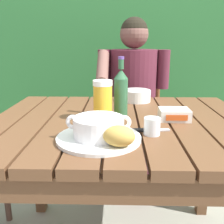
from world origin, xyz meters
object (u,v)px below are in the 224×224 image
at_px(person_eating, 133,95).
at_px(soup_bowl, 99,126).
at_px(beer_bottle, 121,92).
at_px(butter_tub, 174,115).
at_px(diner_bowl, 137,96).
at_px(table_knife, 147,130).
at_px(chair_near_diner, 131,119).
at_px(beer_glass, 103,100).
at_px(water_glass_small, 152,126).
at_px(serving_plate, 99,138).
at_px(bread_roll, 119,136).

xyz_separation_m(person_eating, soup_bowl, (-0.16, -0.92, 0.08)).
bearing_deg(beer_bottle, butter_tub, -12.40).
distance_m(person_eating, diner_bowl, 0.35).
xyz_separation_m(beer_bottle, table_knife, (0.10, -0.19, -0.11)).
height_order(chair_near_diner, table_knife, chair_near_diner).
bearing_deg(beer_glass, diner_bowl, 64.76).
height_order(beer_glass, diner_bowl, beer_glass).
relative_size(person_eating, water_glass_small, 19.65).
height_order(person_eating, serving_plate, person_eating).
distance_m(beer_glass, water_glass_small, 0.26).
height_order(person_eating, water_glass_small, person_eating).
height_order(soup_bowl, table_knife, soup_bowl).
bearing_deg(beer_glass, serving_plate, -90.19).
relative_size(chair_near_diner, water_glass_small, 16.00).
height_order(bread_roll, table_knife, bread_roll).
relative_size(person_eating, soup_bowl, 5.58).
distance_m(soup_bowl, beer_glass, 0.23).
relative_size(serving_plate, bread_roll, 2.58).
bearing_deg(bread_roll, butter_tub, 53.01).
relative_size(beer_bottle, diner_bowl, 1.72).
relative_size(soup_bowl, table_knife, 1.54).
height_order(soup_bowl, bread_roll, soup_bowl).
distance_m(serving_plate, bread_roll, 0.11).
xyz_separation_m(soup_bowl, diner_bowl, (0.17, 0.57, -0.02)).
bearing_deg(soup_bowl, water_glass_small, 15.98).
height_order(beer_glass, table_knife, beer_glass).
xyz_separation_m(chair_near_diner, serving_plate, (-0.17, -1.12, 0.28)).
bearing_deg(soup_bowl, table_knife, 26.96).
bearing_deg(beer_bottle, bread_roll, -91.21).
bearing_deg(beer_glass, table_knife, -38.03).
relative_size(soup_bowl, beer_glass, 1.31).
distance_m(beer_glass, diner_bowl, 0.39).
xyz_separation_m(beer_bottle, diner_bowl, (0.09, 0.29, -0.08)).
xyz_separation_m(beer_glass, table_knife, (0.17, -0.13, -0.08)).
xyz_separation_m(beer_glass, beer_bottle, (0.08, 0.06, 0.02)).
height_order(water_glass_small, diner_bowl, same).
bearing_deg(bread_roll, diner_bowl, 81.45).
height_order(water_glass_small, butter_tub, water_glass_small).
distance_m(chair_near_diner, butter_tub, 0.95).
height_order(chair_near_diner, butter_tub, chair_near_diner).
distance_m(beer_glass, beer_bottle, 0.10).
bearing_deg(beer_glass, water_glass_small, -42.19).
height_order(soup_bowl, butter_tub, soup_bowl).
bearing_deg(person_eating, beer_bottle, -97.84).
bearing_deg(bread_roll, person_eating, 84.54).
bearing_deg(beer_bottle, chair_near_diner, 83.80).
bearing_deg(table_knife, butter_tub, 47.70).
distance_m(beer_bottle, table_knife, 0.24).
xyz_separation_m(chair_near_diner, butter_tub, (0.14, -0.89, 0.30)).
bearing_deg(water_glass_small, person_eating, 91.48).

